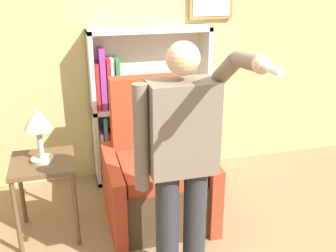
{
  "coord_description": "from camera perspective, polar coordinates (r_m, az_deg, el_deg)",
  "views": [
    {
      "loc": [
        -0.73,
        -1.8,
        2.0
      ],
      "look_at": [
        -0.08,
        0.65,
        1.02
      ],
      "focal_mm": 42.0,
      "sensor_mm": 36.0,
      "label": 1
    }
  ],
  "objects": [
    {
      "name": "person_standing",
      "position": [
        2.39,
        2.04,
        -5.06
      ],
      "size": [
        0.55,
        0.78,
        1.67
      ],
      "color": "#2D2D33",
      "rests_on": "ground_plane"
    },
    {
      "name": "table_lamp",
      "position": [
        3.07,
        -18.4,
        0.36
      ],
      "size": [
        0.21,
        0.21,
        0.43
      ],
      "color": "#B7B2A8",
      "rests_on": "side_table"
    },
    {
      "name": "side_table",
      "position": [
        3.24,
        -17.55,
        -6.57
      ],
      "size": [
        0.48,
        0.48,
        0.66
      ],
      "color": "brown",
      "rests_on": "ground_plane"
    },
    {
      "name": "wall_back",
      "position": [
        3.95,
        -4.17,
        12.36
      ],
      "size": [
        8.0,
        0.11,
        2.8
      ],
      "color": "tan",
      "rests_on": "ground_plane"
    },
    {
      "name": "armchair",
      "position": [
        3.41,
        -1.72,
        -7.39
      ],
      "size": [
        0.86,
        0.82,
        1.2
      ],
      "color": "#4C3823",
      "rests_on": "ground_plane"
    },
    {
      "name": "bookcase",
      "position": [
        3.95,
        -4.4,
        2.21
      ],
      "size": [
        1.17,
        0.28,
        1.54
      ],
      "color": "silver",
      "rests_on": "ground_plane"
    }
  ]
}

